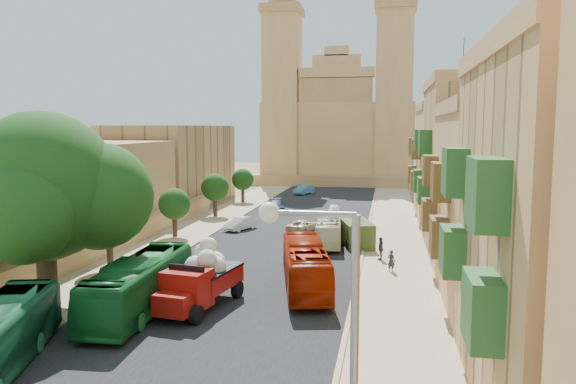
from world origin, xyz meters
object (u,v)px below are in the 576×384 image
(ficus_tree, at_px, (45,192))
(street_tree_b, at_px, (174,204))
(street_tree_d, at_px, (243,180))
(bus_green_north, at_px, (140,285))
(bus_cream_east, at_px, (329,230))
(streetlamp, at_px, (331,347))
(car_cream, at_px, (303,226))
(car_white_a, at_px, (241,224))
(car_blue_b, at_px, (304,190))
(olive_pickup, at_px, (356,233))
(car_white_b, at_px, (334,209))
(bus_red_east, at_px, (305,266))
(street_tree_c, at_px, (215,188))
(car_dkblue, at_px, (276,206))
(red_truck, at_px, (200,278))
(church, at_px, (339,129))
(pedestrian_c, at_px, (381,249))
(pedestrian_a, at_px, (391,261))
(car_blue_a, at_px, (207,271))
(street_tree_a, at_px, (109,223))

(ficus_tree, height_order, street_tree_b, ficus_tree)
(street_tree_d, distance_m, bus_green_north, 44.57)
(street_tree_b, xyz_separation_m, bus_cream_east, (14.00, -0.98, -1.75))
(streetlamp, height_order, bus_cream_east, streetlamp)
(ficus_tree, xyz_separation_m, car_cream, (10.41, 24.38, -5.75))
(bus_green_north, relative_size, car_cream, 2.63)
(car_white_a, relative_size, car_blue_b, 0.90)
(street_tree_b, bearing_deg, car_blue_b, 78.78)
(olive_pickup, relative_size, car_white_b, 1.52)
(bus_green_north, height_order, car_white_a, bus_green_north)
(ficus_tree, xyz_separation_m, street_tree_d, (-0.59, 43.99, -3.38))
(olive_pickup, xyz_separation_m, bus_red_east, (-2.31, -13.28, 0.42))
(street_tree_c, xyz_separation_m, car_dkblue, (6.03, 4.32, -2.48))
(red_truck, relative_size, car_white_b, 1.89)
(church, distance_m, pedestrian_c, 61.84)
(church, relative_size, olive_pickup, 6.79)
(streetlamp, relative_size, pedestrian_a, 5.48)
(church, relative_size, car_blue_a, 10.70)
(street_tree_c, xyz_separation_m, car_cream, (11.00, -7.61, -2.60))
(street_tree_d, bearing_deg, street_tree_a, -90.00)
(pedestrian_a, bearing_deg, olive_pickup, -47.29)
(street_tree_b, bearing_deg, ficus_tree, -88.30)
(street_tree_d, xyz_separation_m, pedestrian_a, (19.15, -33.31, -2.19))
(streetlamp, relative_size, red_truck, 1.23)
(church, xyz_separation_m, pedestrian_a, (9.15, -63.93, -8.77))
(church, height_order, car_blue_a, church)
(car_white_b, bearing_deg, olive_pickup, 94.37)
(bus_green_north, bearing_deg, car_dkblue, 87.18)
(bus_cream_east, bearing_deg, ficus_tree, 49.77)
(car_blue_b, xyz_separation_m, pedestrian_a, (12.47, -43.01, 0.07))
(ficus_tree, relative_size, street_tree_a, 2.19)
(car_cream, xyz_separation_m, car_blue_b, (-4.32, 29.31, 0.12))
(street_tree_b, height_order, car_blue_b, street_tree_b)
(car_cream, bearing_deg, car_blue_b, -64.05)
(car_blue_b, bearing_deg, pedestrian_c, -53.36)
(car_white_a, xyz_separation_m, car_white_b, (7.86, 11.27, -0.02))
(street_tree_a, distance_m, car_blue_b, 46.25)
(church, height_order, car_cream, church)
(car_white_b, xyz_separation_m, pedestrian_a, (6.28, -24.70, 0.15))
(street_tree_a, relative_size, car_white_b, 1.38)
(car_dkblue, bearing_deg, street_tree_b, -124.10)
(street_tree_b, xyz_separation_m, car_cream, (11.00, 4.39, -2.36))
(bus_green_north, height_order, pedestrian_c, bus_green_north)
(pedestrian_a, bearing_deg, streetlamp, 110.65)
(pedestrian_a, bearing_deg, bus_green_north, 63.19)
(olive_pickup, xyz_separation_m, pedestrian_a, (2.84, -8.26, -0.25))
(street_tree_a, xyz_separation_m, red_truck, (8.92, -6.96, -1.62))
(car_white_a, height_order, pedestrian_a, pedestrian_a)
(street_tree_a, xyz_separation_m, street_tree_c, (0.00, 24.00, -0.09))
(pedestrian_c, bearing_deg, car_white_b, -163.28)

